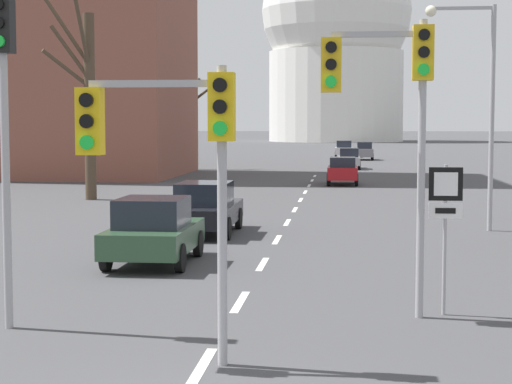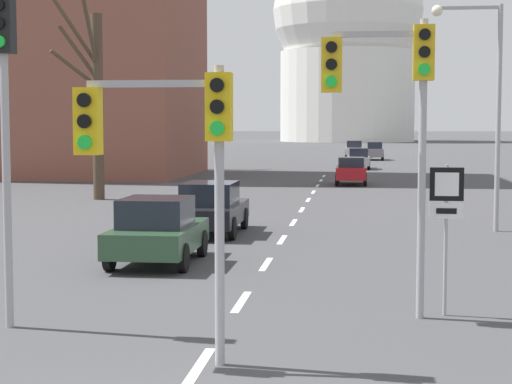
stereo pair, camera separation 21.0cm
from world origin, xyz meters
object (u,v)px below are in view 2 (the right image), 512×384
at_px(traffic_signal_near_left, 4,95).
at_px(route_sign_post, 446,213).
at_px(traffic_signal_centre_tall, 171,140).
at_px(sedan_near_right, 351,170).
at_px(sedan_distant_centre, 354,149).
at_px(sedan_far_left, 211,208).
at_px(street_lamp_right, 485,90).
at_px(sedan_near_left, 359,158).
at_px(sedan_mid_centre, 158,230).
at_px(traffic_signal_near_right, 392,93).
at_px(sedan_far_right, 375,151).

relative_size(traffic_signal_near_left, route_sign_post, 2.08).
bearing_deg(traffic_signal_centre_tall, sedan_near_right, 86.47).
height_order(traffic_signal_centre_tall, sedan_distant_centre, traffic_signal_centre_tall).
xyz_separation_m(sedan_near_right, sedan_far_left, (-4.21, -22.47, 0.02)).
height_order(street_lamp_right, sedan_near_left, street_lamp_right).
distance_m(sedan_near_left, sedan_mid_centre, 45.81).
height_order(street_lamp_right, sedan_distant_centre, street_lamp_right).
relative_size(traffic_signal_near_right, sedan_distant_centre, 1.37).
bearing_deg(sedan_near_right, traffic_signal_centre_tall, -93.53).
height_order(traffic_signal_centre_tall, sedan_far_left, traffic_signal_centre_tall).
bearing_deg(sedan_mid_centre, street_lamp_right, 40.37).
distance_m(traffic_signal_near_left, street_lamp_right, 17.44).
xyz_separation_m(traffic_signal_near_right, sedan_distant_centre, (-0.94, 73.10, -3.13)).
height_order(traffic_signal_centre_tall, sedan_near_right, traffic_signal_centre_tall).
distance_m(traffic_signal_near_left, sedan_near_right, 35.64).
distance_m(traffic_signal_near_right, route_sign_post, 2.37).
distance_m(traffic_signal_centre_tall, traffic_signal_near_left, 3.78).
bearing_deg(traffic_signal_near_right, traffic_signal_centre_tall, -133.83).
bearing_deg(sedan_far_left, sedan_distant_centre, 86.12).
xyz_separation_m(sedan_near_left, sedan_far_left, (-4.64, -39.74, 0.03)).
distance_m(sedan_near_right, sedan_mid_centre, 28.64).
relative_size(traffic_signal_near_left, sedan_near_right, 1.46).
distance_m(traffic_signal_near_right, traffic_signal_centre_tall, 4.71).
height_order(sedan_far_left, sedan_distant_centre, sedan_distant_centre).
relative_size(street_lamp_right, sedan_mid_centre, 1.84).
relative_size(route_sign_post, sedan_distant_centre, 0.71).
distance_m(route_sign_post, sedan_distant_centre, 72.87).
bearing_deg(sedan_near_left, sedan_far_left, -96.66).
relative_size(traffic_signal_near_right, street_lamp_right, 0.73).
xyz_separation_m(traffic_signal_centre_tall, sedan_mid_centre, (-2.26, 8.63, -2.40)).
bearing_deg(sedan_near_right, traffic_signal_near_left, -98.92).
distance_m(traffic_signal_near_left, sedan_near_left, 52.77).
distance_m(traffic_signal_near_left, sedan_far_right, 69.46).
bearing_deg(sedan_far_right, street_lamp_right, -87.48).
xyz_separation_m(route_sign_post, sedan_far_right, (0.01, 67.20, -1.01)).
relative_size(sedan_far_left, sedan_distant_centre, 1.15).
distance_m(sedan_far_left, sedan_far_right, 56.72).
height_order(traffic_signal_centre_tall, traffic_signal_near_left, traffic_signal_near_left).
bearing_deg(sedan_far_right, traffic_signal_centre_tall, -93.42).
distance_m(traffic_signal_near_left, sedan_distant_centre, 74.89).
xyz_separation_m(traffic_signal_near_right, traffic_signal_centre_tall, (-3.22, -3.35, -0.77)).
relative_size(traffic_signal_centre_tall, sedan_distant_centre, 1.11).
relative_size(traffic_signal_centre_tall, sedan_near_left, 0.97).
height_order(sedan_near_right, sedan_mid_centre, sedan_mid_centre).
distance_m(street_lamp_right, sedan_near_right, 21.49).
bearing_deg(sedan_far_right, sedan_near_left, -95.24).
bearing_deg(sedan_far_right, traffic_signal_near_right, -90.87).
xyz_separation_m(sedan_near_left, sedan_distant_centre, (-0.43, 22.28, 0.06)).
distance_m(traffic_signal_near_right, sedan_near_right, 33.72).
height_order(traffic_signal_near_left, sedan_near_left, traffic_signal_near_left).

